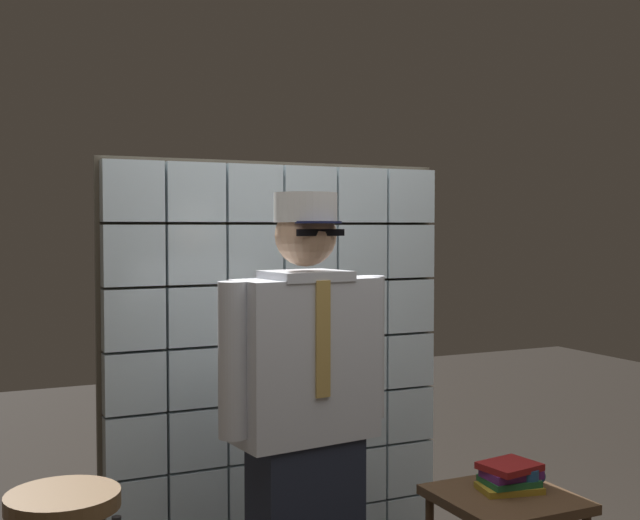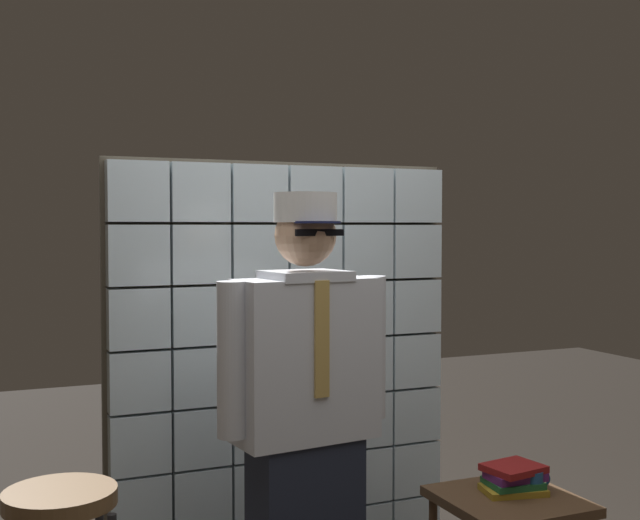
# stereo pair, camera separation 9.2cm
# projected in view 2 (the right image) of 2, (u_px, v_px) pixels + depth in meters

# --- Properties ---
(glass_block_wall) EXTENTS (1.65, 0.10, 1.92)m
(glass_block_wall) POSITION_uv_depth(u_px,v_px,m) (286.00, 370.00, 3.68)
(glass_block_wall) COLOR silver
(glass_block_wall) RESTS_ON ground
(standing_person) EXTENTS (0.69, 0.32, 1.72)m
(standing_person) POSITION_uv_depth(u_px,v_px,m) (306.00, 420.00, 2.89)
(standing_person) COLOR #1E2333
(standing_person) RESTS_ON ground
(side_table) EXTENTS (0.52, 0.52, 0.52)m
(side_table) POSITION_uv_depth(u_px,v_px,m) (509.00, 513.00, 3.20)
(side_table) COLOR #513823
(side_table) RESTS_ON ground
(book_stack) EXTENTS (0.27, 0.22, 0.11)m
(book_stack) POSITION_uv_depth(u_px,v_px,m) (514.00, 479.00, 3.24)
(book_stack) COLOR olive
(book_stack) RESTS_ON side_table
(coffee_mug) EXTENTS (0.13, 0.08, 0.09)m
(coffee_mug) POSITION_uv_depth(u_px,v_px,m) (534.00, 482.00, 3.22)
(coffee_mug) COLOR navy
(coffee_mug) RESTS_ON side_table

